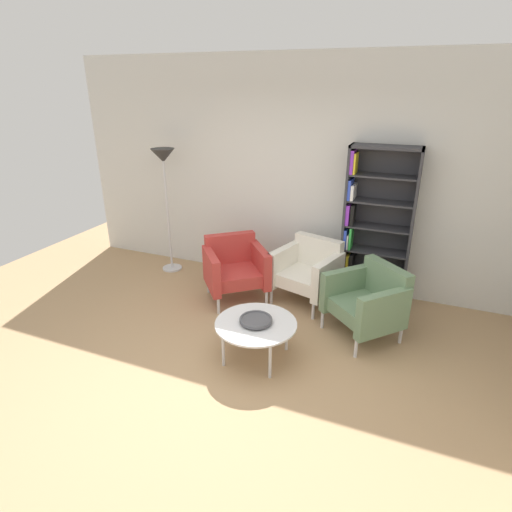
{
  "coord_description": "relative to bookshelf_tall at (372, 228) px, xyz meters",
  "views": [
    {
      "loc": [
        1.56,
        -2.73,
        2.56
      ],
      "look_at": [
        0.09,
        0.84,
        0.95
      ],
      "focal_mm": 29.48,
      "sensor_mm": 36.0,
      "label": 1
    }
  ],
  "objects": [
    {
      "name": "armchair_spare_guest",
      "position": [
        -1.53,
        -0.66,
        -0.51
      ],
      "size": [
        0.95,
        0.94,
        0.78
      ],
      "rotation": [
        0.0,
        0.0,
        0.7
      ],
      "color": "#B73833",
      "rests_on": "ground_plane"
    },
    {
      "name": "floor_lamp_torchiere",
      "position": [
        -2.76,
        -0.22,
        0.52
      ],
      "size": [
        0.32,
        0.32,
        1.74
      ],
      "color": "silver",
      "rests_on": "ground_plane"
    },
    {
      "name": "decorative_bowl",
      "position": [
        -0.8,
        -1.75,
        -0.49
      ],
      "size": [
        0.32,
        0.32,
        0.05
      ],
      "color": "#4C4C51",
      "rests_on": "coffee_table_low"
    },
    {
      "name": "armchair_corner_red",
      "position": [
        -0.66,
        -0.39,
        -0.51
      ],
      "size": [
        0.86,
        0.82,
        0.78
      ],
      "rotation": [
        0.0,
        0.0,
        -0.28
      ],
      "color": "white",
      "rests_on": "ground_plane"
    },
    {
      "name": "plaster_back_panel",
      "position": [
        -1.03,
        0.21,
        0.52
      ],
      "size": [
        6.4,
        0.12,
        2.9
      ],
      "primitive_type": "cube",
      "color": "silver",
      "rests_on": "ground_plane"
    },
    {
      "name": "ground_plane",
      "position": [
        -1.03,
        -2.25,
        -0.93
      ],
      "size": [
        8.32,
        8.32,
        0.0
      ],
      "primitive_type": "plane",
      "color": "tan"
    },
    {
      "name": "coffee_table_low",
      "position": [
        -0.8,
        -1.75,
        -0.56
      ],
      "size": [
        0.8,
        0.8,
        0.4
      ],
      "color": "silver",
      "rests_on": "ground_plane"
    },
    {
      "name": "bookshelf_tall",
      "position": [
        0.0,
        0.0,
        0.0
      ],
      "size": [
        0.8,
        0.3,
        1.9
      ],
      "color": "#333338",
      "rests_on": "ground_plane"
    },
    {
      "name": "armchair_by_bookshelf",
      "position": [
        0.14,
        -0.9,
        -0.51
      ],
      "size": [
        0.95,
        0.95,
        0.78
      ],
      "rotation": [
        0.0,
        0.0,
        -0.74
      ],
      "color": "slate",
      "rests_on": "ground_plane"
    }
  ]
}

